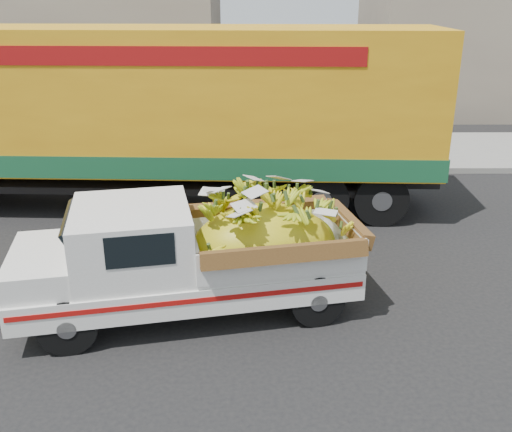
{
  "coord_description": "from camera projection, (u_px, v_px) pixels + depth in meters",
  "views": [
    {
      "loc": [
        2.33,
        -7.5,
        4.38
      ],
      "look_at": [
        2.39,
        0.78,
        1.17
      ],
      "focal_mm": 40.0,
      "sensor_mm": 36.0,
      "label": 1
    }
  ],
  "objects": [
    {
      "name": "ground",
      "position": [
        98.0,
        308.0,
        8.56
      ],
      "size": [
        100.0,
        100.0,
        0.0
      ],
      "primitive_type": "plane",
      "color": "black",
      "rests_on": "ground"
    },
    {
      "name": "pickup_truck",
      "position": [
        213.0,
        252.0,
        8.25
      ],
      "size": [
        5.06,
        2.67,
        1.69
      ],
      "rotation": [
        0.0,
        0.0,
        0.2
      ],
      "color": "black",
      "rests_on": "ground"
    },
    {
      "name": "semi_trailer",
      "position": [
        156.0,
        110.0,
        12.03
      ],
      "size": [
        12.03,
        3.05,
        3.8
      ],
      "rotation": [
        0.0,
        0.0,
        -0.05
      ],
      "color": "black",
      "rests_on": "ground"
    },
    {
      "name": "curb",
      "position": [
        164.0,
        170.0,
        15.05
      ],
      "size": [
        60.0,
        0.25,
        0.15
      ],
      "primitive_type": "cube",
      "color": "gray",
      "rests_on": "ground"
    },
    {
      "name": "sidewalk",
      "position": [
        174.0,
        150.0,
        17.01
      ],
      "size": [
        60.0,
        4.0,
        0.14
      ],
      "primitive_type": "cube",
      "color": "gray",
      "rests_on": "ground"
    }
  ]
}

